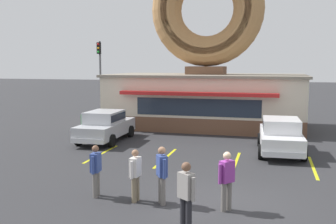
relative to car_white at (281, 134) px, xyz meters
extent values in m
plane|color=#2D2D30|center=(-1.77, -7.20, -0.87)|extent=(160.00, 160.00, 0.00)
cube|color=brown|center=(-4.55, 6.80, -0.42)|extent=(12.00, 6.00, 0.90)
cube|color=beige|center=(-4.55, 6.80, 1.18)|extent=(12.00, 6.00, 2.30)
cube|color=gray|center=(-4.55, 6.80, 2.41)|extent=(12.30, 6.30, 0.16)
cube|color=#B21E1E|center=(-4.55, 3.50, 1.48)|extent=(9.00, 0.60, 0.20)
cube|color=#232D3D|center=(-4.55, 3.79, 0.68)|extent=(7.20, 0.03, 1.00)
cube|color=brown|center=(-4.55, 6.80, 2.74)|extent=(2.40, 1.80, 0.50)
torus|color=#B27F4C|center=(-4.55, 6.80, 6.54)|extent=(7.10, 1.90, 7.10)
torus|color=#936038|center=(-4.55, 6.37, 6.54)|extent=(6.24, 1.05, 6.24)
cube|color=silver|center=(0.00, 0.05, -0.21)|extent=(1.96, 4.48, 0.68)
cube|color=silver|center=(0.00, -0.10, 0.43)|extent=(1.65, 2.17, 0.60)
cube|color=#232D3D|center=(0.00, -0.10, 0.45)|extent=(1.67, 2.09, 0.36)
cube|color=silver|center=(-0.10, 2.28, -0.45)|extent=(1.67, 0.18, 0.24)
cube|color=silver|center=(0.10, -2.17, -0.45)|extent=(1.67, 0.18, 0.24)
cylinder|color=black|center=(-0.94, 1.38, -0.55)|extent=(0.25, 0.65, 0.64)
cylinder|color=black|center=(0.81, 1.46, -0.55)|extent=(0.25, 0.65, 0.64)
cylinder|color=black|center=(-0.82, -1.35, -0.55)|extent=(0.25, 0.65, 0.64)
cylinder|color=black|center=(0.94, -1.27, -0.55)|extent=(0.25, 0.65, 0.64)
cube|color=#B2B5BA|center=(-8.79, 0.59, -0.21)|extent=(1.83, 4.43, 0.68)
cube|color=#B2B5BA|center=(-8.79, 0.44, 0.43)|extent=(1.59, 2.13, 0.60)
cube|color=#232D3D|center=(-8.79, 0.44, 0.45)|extent=(1.62, 2.04, 0.36)
cube|color=silver|center=(-8.83, 2.82, -0.45)|extent=(1.67, 0.13, 0.24)
cube|color=silver|center=(-8.76, -1.64, -0.45)|extent=(1.67, 0.13, 0.24)
cylinder|color=black|center=(-9.70, 1.94, -0.55)|extent=(0.23, 0.64, 0.64)
cylinder|color=black|center=(-7.94, 1.96, -0.55)|extent=(0.23, 0.64, 0.64)
cylinder|color=black|center=(-9.65, -0.79, -0.55)|extent=(0.23, 0.64, 0.64)
cylinder|color=black|center=(-7.89, -0.76, -0.55)|extent=(0.23, 0.64, 0.64)
cylinder|color=slate|center=(-1.49, -7.58, -0.46)|extent=(0.15, 0.15, 0.82)
cylinder|color=slate|center=(-1.62, -7.74, -0.46)|extent=(0.15, 0.15, 0.82)
cube|color=#8C3393|center=(-1.56, -7.66, 0.24)|extent=(0.43, 0.45, 0.60)
cylinder|color=#8C3393|center=(-1.40, -7.47, 0.21)|extent=(0.10, 0.10, 0.55)
cylinder|color=#8C3393|center=(-1.72, -7.85, 0.21)|extent=(0.10, 0.10, 0.55)
sphere|color=beige|center=(-1.56, -7.66, 0.68)|extent=(0.22, 0.22, 0.22)
cylinder|color=slate|center=(-5.54, -7.42, -0.48)|extent=(0.15, 0.15, 0.78)
cylinder|color=slate|center=(-5.52, -7.62, -0.48)|extent=(0.15, 0.15, 0.78)
cube|color=#33478C|center=(-5.53, -7.52, 0.20)|extent=(0.27, 0.40, 0.57)
cylinder|color=#33478C|center=(-5.55, -7.27, 0.17)|extent=(0.10, 0.10, 0.53)
cylinder|color=#33478C|center=(-5.51, -7.77, 0.17)|extent=(0.10, 0.10, 0.53)
sphere|color=brown|center=(-5.53, -7.52, 0.62)|extent=(0.21, 0.21, 0.21)
cylinder|color=slate|center=(-3.36, -7.70, -0.46)|extent=(0.15, 0.15, 0.83)
cylinder|color=slate|center=(-3.47, -7.53, -0.46)|extent=(0.15, 0.15, 0.83)
cube|color=#33478C|center=(-3.42, -7.62, 0.26)|extent=(0.41, 0.45, 0.61)
cylinder|color=#33478C|center=(-3.28, -7.83, 0.23)|extent=(0.10, 0.10, 0.56)
cylinder|color=#33478C|center=(-3.55, -7.41, 0.23)|extent=(0.10, 0.10, 0.56)
sphere|color=#9E7051|center=(-3.42, -7.62, 0.71)|extent=(0.22, 0.22, 0.22)
cylinder|color=#7F7056|center=(-4.24, -7.71, -0.49)|extent=(0.15, 0.15, 0.77)
cylinder|color=#7F7056|center=(-4.22, -7.51, -0.49)|extent=(0.15, 0.15, 0.77)
cube|color=silver|center=(-4.23, -7.61, 0.17)|extent=(0.27, 0.40, 0.56)
cylinder|color=silver|center=(-4.25, -7.86, 0.15)|extent=(0.10, 0.10, 0.52)
cylinder|color=silver|center=(-4.20, -7.36, 0.15)|extent=(0.10, 0.10, 0.52)
sphere|color=#9E7051|center=(-4.23, -7.61, 0.59)|extent=(0.21, 0.21, 0.21)
cylinder|color=#232328|center=(-2.42, -9.25, -0.45)|extent=(0.15, 0.15, 0.85)
cylinder|color=#232328|center=(-2.26, -9.37, -0.45)|extent=(0.15, 0.15, 0.85)
cube|color=gray|center=(-2.34, -9.31, 0.29)|extent=(0.45, 0.42, 0.62)
cylinder|color=gray|center=(-2.54, -9.16, 0.26)|extent=(0.10, 0.10, 0.57)
cylinder|color=gray|center=(-2.14, -9.45, 0.26)|extent=(0.10, 0.10, 0.57)
sphere|color=brown|center=(-2.34, -9.31, 0.74)|extent=(0.23, 0.23, 0.23)
cylinder|color=#1E662D|center=(-11.39, 3.43, -0.40)|extent=(0.56, 0.56, 0.95)
torus|color=#123D1B|center=(-11.39, 3.43, 0.08)|extent=(0.57, 0.57, 0.05)
cylinder|color=#595B60|center=(-13.77, 10.89, 2.03)|extent=(0.16, 0.16, 5.80)
cube|color=black|center=(-13.77, 10.71, 4.38)|extent=(0.28, 0.24, 0.90)
sphere|color=red|center=(-13.77, 10.59, 4.68)|extent=(0.18, 0.18, 0.18)
sphere|color=orange|center=(-13.77, 10.59, 4.38)|extent=(0.18, 0.18, 0.18)
sphere|color=green|center=(-13.77, 10.59, 4.08)|extent=(0.18, 0.18, 0.18)
cube|color=yellow|center=(-7.79, -2.20, -0.87)|extent=(0.12, 3.60, 0.01)
cube|color=yellow|center=(-4.79, -2.20, -0.87)|extent=(0.12, 3.60, 0.01)
cube|color=yellow|center=(-1.79, -2.20, -0.87)|extent=(0.12, 3.60, 0.01)
cube|color=yellow|center=(1.21, -2.20, -0.87)|extent=(0.12, 3.60, 0.01)
camera|label=1|loc=(-0.43, -18.17, 3.17)|focal=42.00mm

